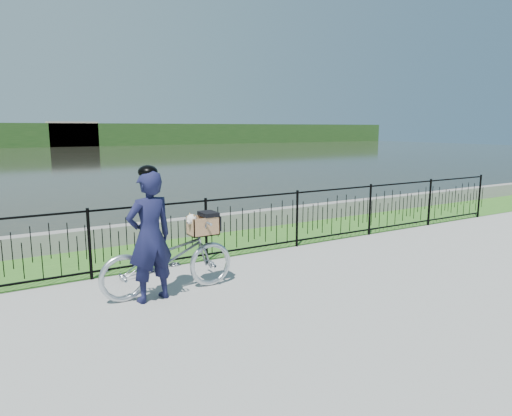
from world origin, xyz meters
TOP-DOWN VIEW (x-y plane):
  - ground at (0.00, 0.00)m, footprint 120.00×120.00m
  - grass_strip at (0.00, 2.60)m, footprint 60.00×2.00m
  - water at (0.00, 33.00)m, footprint 120.00×120.00m
  - quay_wall at (0.00, 3.60)m, footprint 60.00×0.30m
  - fence at (0.00, 1.60)m, footprint 14.00×0.06m
  - far_treeline at (0.00, 60.00)m, footprint 120.00×6.00m
  - far_building_right at (6.00, 58.50)m, footprint 6.00×3.00m
  - bicycle_rig at (-2.14, 0.40)m, footprint 1.98×0.69m
  - cyclist at (-2.45, 0.25)m, footprint 0.73×0.54m

SIDE VIEW (x-z plane):
  - ground at x=0.00m, z-range 0.00..0.00m
  - water at x=0.00m, z-range 0.00..0.00m
  - grass_strip at x=0.00m, z-range 0.00..0.01m
  - quay_wall at x=0.00m, z-range 0.00..0.40m
  - bicycle_rig at x=-2.14m, z-range -0.05..1.11m
  - fence at x=0.00m, z-range 0.00..1.15m
  - cyclist at x=-2.45m, z-range -0.01..1.87m
  - far_treeline at x=0.00m, z-range 0.00..3.00m
  - far_building_right at x=6.00m, z-range 0.00..3.20m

